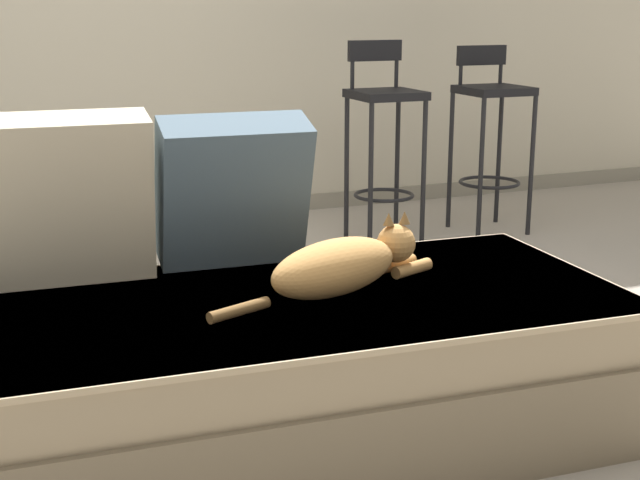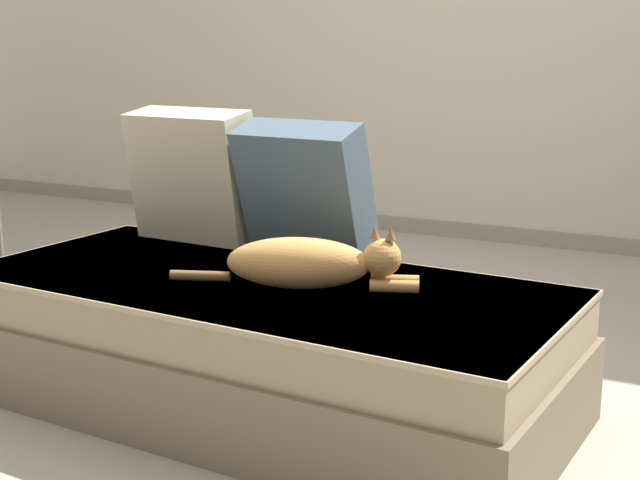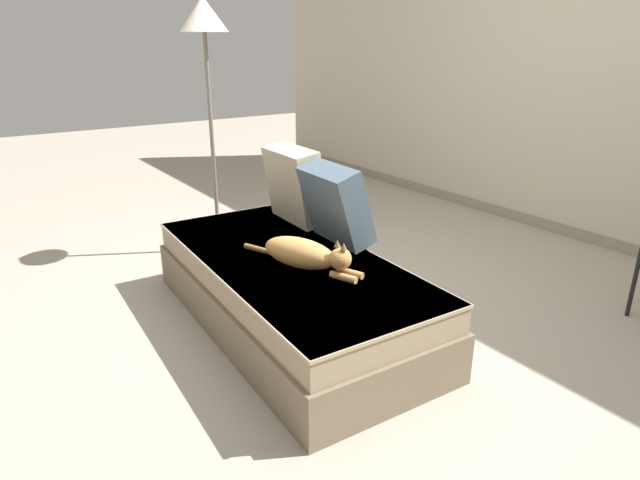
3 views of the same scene
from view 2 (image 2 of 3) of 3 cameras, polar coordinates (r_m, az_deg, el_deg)
The scene contains 7 objects.
ground_plane at distance 3.14m, azimuth 0.10°, elevation -7.97°, with size 16.00×16.00×0.00m, color #A89E8E.
wall_back_panel at distance 5.05m, azimuth 12.35°, elevation 14.54°, with size 8.00×0.10×2.60m, color beige.
wall_baseboard_trim at distance 5.10m, azimuth 11.52°, elevation 0.37°, with size 8.00×0.02×0.09m, color gray.
couch at distance 2.74m, azimuth -3.77°, elevation -6.55°, with size 1.90×0.96×0.40m.
throw_pillow_corner at distance 3.20m, azimuth -8.12°, elevation 4.12°, with size 0.47×0.25×0.47m.
throw_pillow_middle at distance 2.94m, azimuth -0.99°, elevation 3.29°, with size 0.44×0.30×0.45m.
cat at distance 2.58m, azimuth -0.71°, elevation -1.48°, with size 0.72×0.33×0.19m.
Camera 2 is at (1.35, -2.61, 1.10)m, focal length 50.00 mm.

